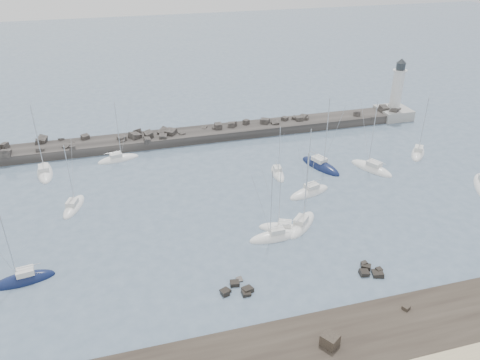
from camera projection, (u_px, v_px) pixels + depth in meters
name	position (u px, v px, depth m)	size (l,w,h in m)	color
ground	(246.00, 241.00, 66.89)	(400.00, 400.00, 0.00)	slate
rock_cluster_near	(237.00, 290.00, 57.83)	(4.16, 3.76, 1.29)	black
rock_cluster_far	(372.00, 272.00, 60.76)	(3.32, 3.53, 1.52)	black
breakwater	(159.00, 142.00, 97.05)	(115.00, 7.35, 4.98)	#2D2A28
lighthouse	(394.00, 105.00, 108.71)	(7.00, 7.00, 14.60)	#989893
sailboat_1	(45.00, 173.00, 85.03)	(3.69, 8.97, 13.88)	white
sailboat_2	(24.00, 280.00, 59.21)	(7.77, 3.38, 12.18)	#0F1A42
sailboat_3	(74.00, 207.00, 74.75)	(4.44, 7.57, 11.56)	white
sailboat_4	(118.00, 159.00, 90.05)	(8.23, 3.85, 12.49)	white
sailboat_5	(282.00, 229.00, 69.35)	(7.25, 4.89, 11.13)	white
sailboat_6	(278.00, 174.00, 84.77)	(2.70, 6.61, 10.33)	white
sailboat_7	(302.00, 225.00, 70.17)	(7.44, 7.45, 12.84)	white
sailboat_8	(320.00, 166.00, 87.42)	(5.93, 9.75, 14.77)	#0F1A42
sailboat_9	(309.00, 193.00, 78.71)	(8.41, 4.69, 12.84)	white
sailboat_10	(371.00, 169.00, 86.51)	(6.29, 9.09, 13.96)	white
sailboat_12	(418.00, 153.00, 92.34)	(6.66, 7.35, 12.33)	white
sailboat_13	(274.00, 237.00, 67.41)	(7.53, 2.49, 12.03)	white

